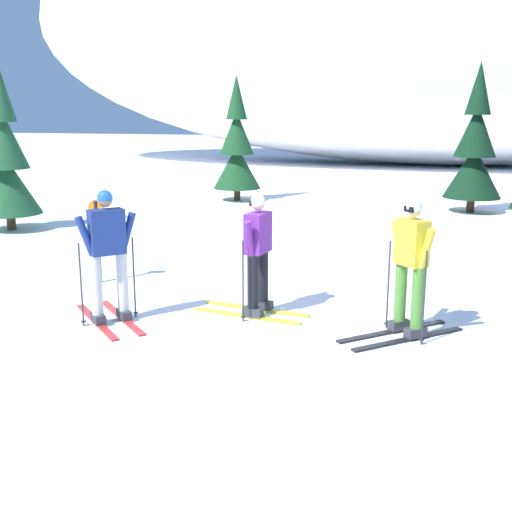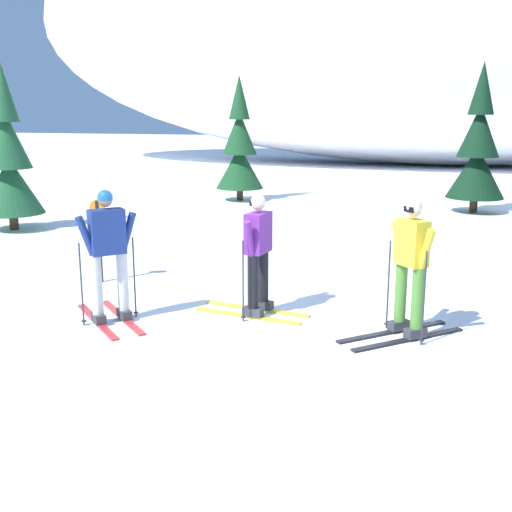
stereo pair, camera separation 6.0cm
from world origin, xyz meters
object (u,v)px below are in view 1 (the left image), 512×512
Objects in this scene: pine_tree_center at (475,151)px; skier_yellow_jacket at (410,266)px; pine_tree_far_left at (6,162)px; skier_purple_jacket at (257,252)px; trail_marker_post at (98,236)px; pine_tree_center_left at (237,149)px; skier_navy_jacket at (108,253)px.

skier_yellow_jacket is at bearing -98.24° from pine_tree_center.
pine_tree_center is at bearing 26.93° from pine_tree_far_left.
pine_tree_far_left reaches higher than skier_purple_jacket.
skier_purple_jacket is 0.44× the size of pine_tree_far_left.
trail_marker_post is (-5.08, 1.36, -0.13)m from skier_yellow_jacket.
skier_purple_jacket is 11.02m from pine_tree_center.
pine_tree_center_left is at bearing 92.45° from trail_marker_post.
pine_tree_far_left reaches higher than trail_marker_post.
pine_tree_center_left is (-1.57, 11.83, 0.65)m from skier_navy_jacket.
pine_tree_center reaches higher than pine_tree_center_left.
trail_marker_post is at bearing 165.00° from skier_yellow_jacket.
skier_purple_jacket is 0.97× the size of skier_yellow_jacket.
skier_purple_jacket is 8.80m from pine_tree_far_left.
skier_yellow_jacket is 0.46× the size of pine_tree_center_left.
pine_tree_center_left is 0.94× the size of pine_tree_center.
skier_purple_jacket is 0.94× the size of skier_navy_jacket.
pine_tree_center_left is at bearing 57.72° from pine_tree_far_left.
skier_yellow_jacket is 1.27× the size of trail_marker_post.
skier_purple_jacket is 0.44× the size of pine_tree_center_left.
skier_yellow_jacket is (2.08, -0.35, 0.02)m from skier_purple_jacket.
skier_yellow_jacket is 10.77m from pine_tree_far_left.
pine_tree_center_left is at bearing 97.54° from skier_navy_jacket.
pine_tree_far_left is 2.80× the size of trail_marker_post.
skier_purple_jacket is at bearing -18.55° from trail_marker_post.
pine_tree_center_left is at bearing 107.31° from skier_purple_jacket.
pine_tree_far_left is (-7.35, 4.79, 0.73)m from skier_purple_jacket.
skier_navy_jacket is at bearing -82.46° from pine_tree_center_left.
pine_tree_center is at bearing 54.67° from trail_marker_post.
pine_tree_center_left is (-5.51, 11.35, 0.69)m from skier_yellow_jacket.
pine_tree_center is at bearing 81.76° from skier_yellow_jacket.
pine_tree_far_left is (-5.48, 5.63, 0.67)m from skier_navy_jacket.
pine_tree_center_left is 7.09m from pine_tree_center.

